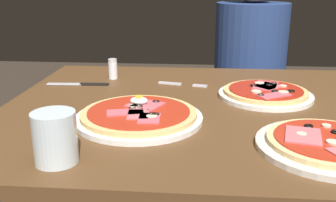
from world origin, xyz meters
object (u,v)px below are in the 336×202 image
object	(u,v)px
salt_shaker	(113,69)
dining_table	(205,147)
pizza_across_right	(327,144)
water_glass_near	(55,141)
pizza_foreground	(139,116)
diner_person	(248,95)
pizza_across_left	(266,93)
fork	(179,84)
knife	(82,84)

from	to	relation	value
salt_shaker	dining_table	bearing A→B (deg)	-40.46
pizza_across_right	salt_shaker	xyz separation A→B (m)	(-0.54, 0.52, 0.02)
water_glass_near	dining_table	bearing A→B (deg)	52.05
dining_table	pizza_foreground	world-z (taller)	pizza_foreground
pizza_across_right	diner_person	world-z (taller)	diner_person
water_glass_near	pizza_across_left	bearing A→B (deg)	44.68
pizza_across_left	fork	size ratio (longest dim) A/B	1.68
pizza_foreground	knife	distance (m)	0.38
pizza_foreground	pizza_across_right	size ratio (longest dim) A/B	1.09
diner_person	pizza_across_right	bearing A→B (deg)	91.46
pizza_across_right	pizza_foreground	bearing A→B (deg)	161.54
pizza_foreground	pizza_across_right	xyz separation A→B (m)	(0.39, -0.13, -0.00)
pizza_foreground	fork	size ratio (longest dim) A/B	1.92
dining_table	pizza_across_left	distance (m)	0.23
dining_table	diner_person	world-z (taller)	diner_person
pizza_across_right	fork	world-z (taller)	pizza_across_right
knife	diner_person	bearing A→B (deg)	45.41
knife	fork	bearing A→B (deg)	5.51
fork	pizza_foreground	bearing A→B (deg)	-102.88
water_glass_near	diner_person	bearing A→B (deg)	66.79
dining_table	pizza_across_left	size ratio (longest dim) A/B	4.08
pizza_foreground	water_glass_near	world-z (taller)	water_glass_near
pizza_across_left	knife	world-z (taller)	pizza_across_left
dining_table	fork	world-z (taller)	fork
pizza_across_right	dining_table	bearing A→B (deg)	132.08
pizza_foreground	diner_person	bearing A→B (deg)	67.89
pizza_across_left	fork	bearing A→B (deg)	155.38
water_glass_near	diner_person	world-z (taller)	diner_person
dining_table	pizza_foreground	distance (m)	0.24
pizza_across_left	pizza_foreground	bearing A→B (deg)	-146.87
dining_table	pizza_foreground	size ratio (longest dim) A/B	3.55
pizza_across_right	salt_shaker	world-z (taller)	salt_shaker
dining_table	pizza_across_left	xyz separation A→B (m)	(0.17, 0.09, 0.13)
water_glass_near	salt_shaker	bearing A→B (deg)	92.88
dining_table	salt_shaker	distance (m)	0.43
dining_table	knife	size ratio (longest dim) A/B	5.49
pizza_foreground	salt_shaker	world-z (taller)	salt_shaker
dining_table	pizza_across_left	world-z (taller)	pizza_across_left
fork	salt_shaker	world-z (taller)	salt_shaker
fork	salt_shaker	size ratio (longest dim) A/B	2.34
pizza_foreground	water_glass_near	distance (m)	0.26
water_glass_near	knife	bearing A→B (deg)	101.86
pizza_across_right	water_glass_near	xyz separation A→B (m)	(-0.51, -0.09, 0.03)
pizza_foreground	salt_shaker	size ratio (longest dim) A/B	4.51
dining_table	water_glass_near	bearing A→B (deg)	-127.95
pizza_across_left	diner_person	size ratio (longest dim) A/B	0.22
dining_table	fork	distance (m)	0.25
pizza_foreground	pizza_across_left	bearing A→B (deg)	33.13
salt_shaker	diner_person	world-z (taller)	diner_person
pizza_across_left	dining_table	bearing A→B (deg)	-153.07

